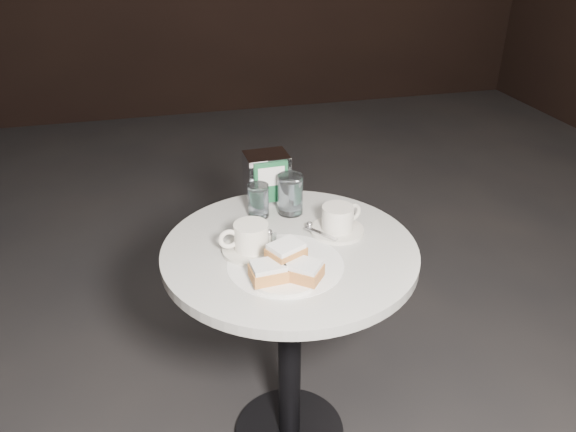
% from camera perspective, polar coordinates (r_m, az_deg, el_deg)
% --- Properties ---
extents(cafe_table, '(0.70, 0.70, 0.74)m').
position_cam_1_polar(cafe_table, '(1.64, 0.17, -9.01)').
color(cafe_table, black).
rests_on(cafe_table, ground).
extents(sugar_spill, '(0.39, 0.39, 0.00)m').
position_cam_1_polar(sugar_spill, '(1.46, -0.27, -4.92)').
color(sugar_spill, white).
rests_on(sugar_spill, cafe_table).
extents(beignet_plate, '(0.21, 0.21, 0.08)m').
position_cam_1_polar(beignet_plate, '(1.39, -0.24, -5.35)').
color(beignet_plate, white).
rests_on(beignet_plate, cafe_table).
extents(coffee_cup_left, '(0.17, 0.16, 0.08)m').
position_cam_1_polar(coffee_cup_left, '(1.50, -3.81, -2.42)').
color(coffee_cup_left, beige).
rests_on(coffee_cup_left, cafe_table).
extents(coffee_cup_right, '(0.20, 0.20, 0.08)m').
position_cam_1_polar(coffee_cup_right, '(1.59, 5.08, -0.50)').
color(coffee_cup_right, silver).
rests_on(coffee_cup_right, cafe_table).
extents(water_glass_left, '(0.08, 0.08, 0.10)m').
position_cam_1_polar(water_glass_left, '(1.67, -3.03, 1.54)').
color(water_glass_left, white).
rests_on(water_glass_left, cafe_table).
extents(water_glass_right, '(0.09, 0.09, 0.12)m').
position_cam_1_polar(water_glass_right, '(1.68, 0.24, 2.17)').
color(water_glass_right, white).
rests_on(water_glass_right, cafe_table).
extents(napkin_dispenser, '(0.14, 0.12, 0.15)m').
position_cam_1_polar(napkin_dispenser, '(1.75, -2.17, 3.97)').
color(napkin_dispenser, white).
rests_on(napkin_dispenser, cafe_table).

